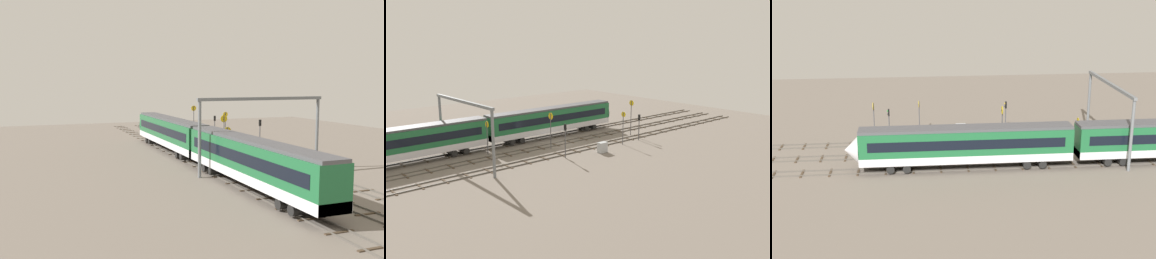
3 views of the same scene
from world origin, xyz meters
The scene contains 13 objects.
ground_plane centered at (0.00, 0.00, 0.00)m, with size 96.41×96.41×0.00m, color slate.
track_near_foreground centered at (0.00, -4.84, 0.06)m, with size 80.41×2.40×0.16m.
track_second_near centered at (0.00, 0.00, 0.06)m, with size 80.41×2.40×0.16m.
track_with_train centered at (0.00, 4.84, 0.06)m, with size 80.41×2.40×0.16m.
train centered at (-10.11, 4.84, 2.66)m, with size 50.40×3.24×4.80m.
overhead_gantry centered at (-16.45, -0.14, 6.27)m, with size 0.40×15.68×8.55m.
speed_sign_near_foreground centered at (-3.43, -1.63, 3.68)m, with size 0.14×1.03×5.55m.
speed_sign_mid_trackside centered at (6.77, -6.73, 3.31)m, with size 0.14×0.85×5.20m.
speed_sign_far_trackside centered at (12.45, -3.22, 3.87)m, with size 0.14×0.94×6.02m.
speed_sign_distant_end centered at (-12.03, 1.96, 3.14)m, with size 0.14×0.90×4.83m.
signal_light_trackside_approach centered at (10.75, -6.53, 2.80)m, with size 0.31×0.32×4.25m.
signal_light_trackside_departure centered at (-4.76, -6.70, 3.15)m, with size 0.31×0.32×4.84m.
relay_cabinet centered at (1.15, -7.99, 0.76)m, with size 1.38×0.85×1.52m.
Camera 1 is at (-58.41, 24.45, 10.29)m, focal length 40.24 mm.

